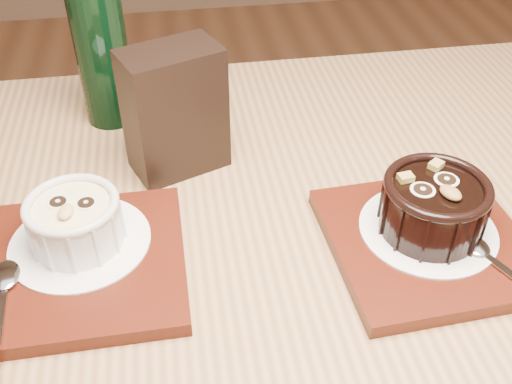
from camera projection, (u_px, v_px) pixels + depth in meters
table at (260, 324)px, 0.61m from camera, size 1.20×0.80×0.75m
tray_left at (85, 265)px, 0.54m from camera, size 0.18×0.18×0.01m
doily_left at (80, 242)px, 0.56m from camera, size 0.13×0.13×0.00m
ramekin_white at (75, 220)px, 0.54m from camera, size 0.09×0.09×0.05m
spoon_left at (1, 306)px, 0.49m from camera, size 0.03×0.14×0.01m
tray_right at (427, 242)px, 0.57m from camera, size 0.19×0.19×0.01m
doily_right at (428, 229)px, 0.57m from camera, size 0.13×0.13×0.00m
ramekin_dark at (434, 204)px, 0.55m from camera, size 0.10×0.10×0.06m
spoon_right at (503, 267)px, 0.53m from camera, size 0.08×0.13×0.01m
condiment_stand at (175, 111)px, 0.63m from camera, size 0.11×0.09×0.14m
green_bottle at (102, 52)px, 0.70m from camera, size 0.06×0.06×0.23m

